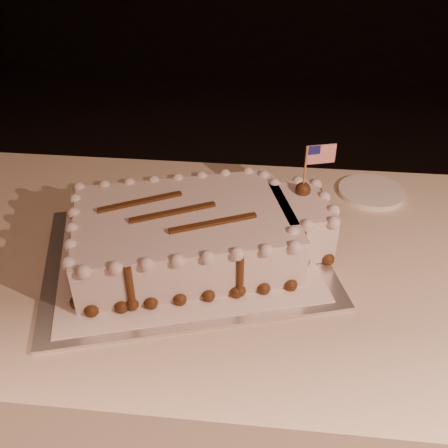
# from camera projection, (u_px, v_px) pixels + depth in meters

# --- Properties ---
(banquet_table) EXTENTS (2.40, 0.80, 0.75)m
(banquet_table) POSITION_uv_depth(u_px,v_px,m) (265.00, 372.00, 1.26)
(banquet_table) COLOR beige
(banquet_table) RESTS_ON ground
(cake_board) EXTENTS (0.67, 0.57, 0.01)m
(cake_board) POSITION_uv_depth(u_px,v_px,m) (186.00, 256.00, 1.04)
(cake_board) COLOR silver
(cake_board) RESTS_ON banquet_table
(doily) EXTENTS (0.60, 0.52, 0.00)m
(doily) POSITION_uv_depth(u_px,v_px,m) (186.00, 254.00, 1.04)
(doily) COLOR white
(doily) RESTS_ON cake_board
(sheet_cake) EXTENTS (0.56, 0.41, 0.21)m
(sheet_cake) POSITION_uv_depth(u_px,v_px,m) (199.00, 232.00, 1.01)
(sheet_cake) COLOR silver
(sheet_cake) RESTS_ON doily
(side_plate) EXTENTS (0.16, 0.16, 0.01)m
(side_plate) POSITION_uv_depth(u_px,v_px,m) (371.00, 192.00, 1.25)
(side_plate) COLOR white
(side_plate) RESTS_ON banquet_table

